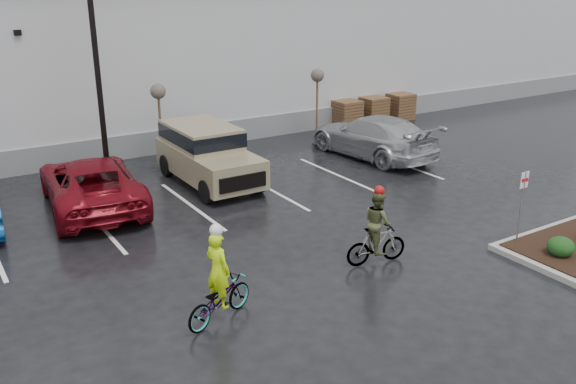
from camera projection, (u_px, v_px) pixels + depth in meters
ground at (420, 284)px, 14.82m from camera, size 120.00×120.00×0.00m
warehouse at (120, 48)px, 31.10m from camera, size 60.50×15.50×7.20m
wooded_ridge at (32, 29)px, 49.62m from camera, size 80.00×25.00×6.00m
lamppost at (92, 20)px, 20.45m from camera, size 0.50×1.00×9.22m
sapling_mid at (158, 96)px, 23.50m from camera, size 0.60×0.60×3.20m
sapling_east at (317, 79)px, 27.29m from camera, size 0.60×0.60×3.20m
pallet_stack_a at (347, 114)px, 30.03m from camera, size 1.20×1.20×1.35m
pallet_stack_b at (373, 110)px, 30.89m from camera, size 1.20×1.20×1.35m
pallet_stack_c at (400, 106)px, 31.80m from camera, size 1.20×1.20×1.35m
shrub_a at (561, 247)px, 15.91m from camera, size 0.70×0.70×0.52m
fire_lane_sign at (522, 199)px, 16.43m from camera, size 0.30×0.05×2.20m
car_red at (91, 183)px, 19.52m from camera, size 3.36×6.19×1.65m
suv_tan at (209, 156)px, 21.73m from camera, size 2.20×5.10×2.06m
car_far_silver at (372, 136)px, 25.10m from camera, size 2.91×6.10×1.72m
cyclist_hivis at (219, 291)px, 13.08m from camera, size 1.97×1.26×2.26m
cyclist_olive at (377, 235)px, 15.68m from camera, size 1.71×0.85×2.14m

